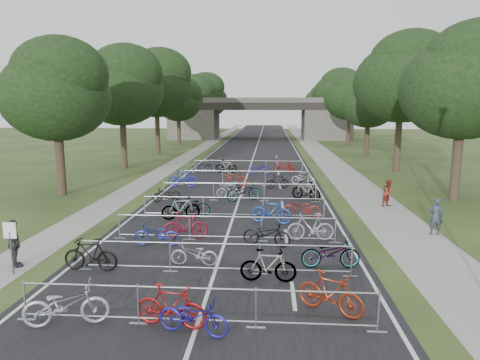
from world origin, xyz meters
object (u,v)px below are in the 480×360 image
object	(u,v)px
bike_2	(194,316)
pedestrian_c	(14,244)
park_sign	(10,239)
bike_0	(66,305)
pedestrian_b	(389,193)
bike_1	(171,306)
overpass_bridge	(260,118)
pedestrian_a	(436,216)

from	to	relation	value
bike_2	pedestrian_c	xyz separation A→B (m)	(-7.09, 4.06, 0.37)
bike_2	pedestrian_c	size ratio (longest dim) A/B	1.08
park_sign	pedestrian_c	bearing A→B (deg)	114.63
bike_0	pedestrian_b	world-z (taller)	pedestrian_b
bike_1	pedestrian_b	size ratio (longest dim) A/B	1.24
overpass_bridge	pedestrian_a	size ratio (longest dim) A/B	18.69
pedestrian_b	bike_1	bearing A→B (deg)	-156.09
overpass_bridge	bike_1	size ratio (longest dim) A/B	16.05
bike_0	bike_2	world-z (taller)	bike_0
overpass_bridge	pedestrian_a	distance (m)	57.10
pedestrian_a	pedestrian_b	xyz separation A→B (m)	(-0.61, 5.36, -0.05)
overpass_bridge	pedestrian_b	distance (m)	51.72
bike_2	bike_0	bearing A→B (deg)	99.54
pedestrian_a	overpass_bridge	bearing A→B (deg)	-79.88
bike_1	bike_2	distance (m)	0.71
park_sign	bike_0	xyz separation A→B (m)	(3.42, -3.19, -0.70)
bike_1	pedestrian_a	world-z (taller)	pedestrian_a
bike_1	bike_2	bearing A→B (deg)	-104.66
bike_0	pedestrian_a	world-z (taller)	pedestrian_a
overpass_bridge	park_sign	size ratio (longest dim) A/B	16.99
pedestrian_a	park_sign	bearing A→B (deg)	20.50
bike_0	bike_1	size ratio (longest dim) A/B	1.12
bike_0	overpass_bridge	bearing A→B (deg)	-17.24
pedestrian_a	pedestrian_b	distance (m)	5.40
overpass_bridge	bike_0	xyz separation A→B (m)	(-3.38, -65.19, -2.97)
overpass_bridge	pedestrian_a	bearing A→B (deg)	-80.72
bike_2	pedestrian_b	xyz separation A→B (m)	(8.60, 14.49, 0.29)
overpass_bridge	pedestrian_b	bearing A→B (deg)	-80.42
overpass_bridge	bike_0	bearing A→B (deg)	-92.97
bike_2	pedestrian_b	bearing A→B (deg)	-17.43
pedestrian_a	bike_2	bearing A→B (deg)	45.59
bike_2	pedestrian_c	world-z (taller)	pedestrian_c
bike_2	bike_1	bearing A→B (deg)	77.97
bike_1	pedestrian_b	distance (m)	16.93
bike_0	pedestrian_a	distance (m)	15.41
overpass_bridge	bike_2	size ratio (longest dim) A/B	16.63
bike_1	park_sign	bearing A→B (deg)	73.85
pedestrian_b	pedestrian_c	xyz separation A→B (m)	(-15.69, -10.43, 0.08)
bike_1	pedestrian_c	size ratio (longest dim) A/B	1.12
bike_1	pedestrian_a	size ratio (longest dim) A/B	1.16
pedestrian_c	park_sign	bearing A→B (deg)	156.26
bike_1	overpass_bridge	bearing A→B (deg)	10.06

